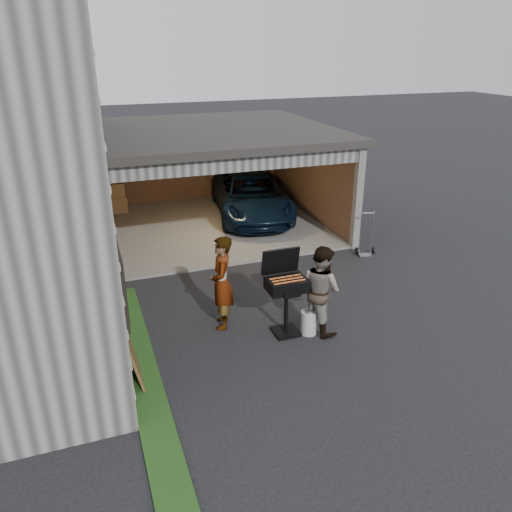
{
  "coord_description": "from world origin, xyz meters",
  "views": [
    {
      "loc": [
        -2.8,
        -7.29,
        5.11
      ],
      "look_at": [
        0.31,
        1.37,
        1.15
      ],
      "focal_mm": 35.0,
      "sensor_mm": 36.0,
      "label": 1
    }
  ],
  "objects_px": {
    "woman": "(222,283)",
    "hand_truck": "(366,247)",
    "bbq_grill": "(286,287)",
    "man": "(321,289)",
    "propane_tank": "(309,322)",
    "minivan": "(251,197)",
    "plywood_panel": "(132,353)"
  },
  "relations": [
    {
      "from": "woman",
      "to": "hand_truck",
      "type": "relative_size",
      "value": 1.59
    },
    {
      "from": "hand_truck",
      "to": "bbq_grill",
      "type": "bearing_deg",
      "value": -127.72
    },
    {
      "from": "bbq_grill",
      "to": "woman",
      "type": "bearing_deg",
      "value": 148.57
    },
    {
      "from": "man",
      "to": "bbq_grill",
      "type": "xyz_separation_m",
      "value": [
        -0.66,
        0.13,
        0.1
      ]
    },
    {
      "from": "woman",
      "to": "bbq_grill",
      "type": "xyz_separation_m",
      "value": [
        1.04,
        -0.64,
        0.04
      ]
    },
    {
      "from": "woman",
      "to": "propane_tank",
      "type": "relative_size",
      "value": 3.99
    },
    {
      "from": "minivan",
      "to": "hand_truck",
      "type": "distance_m",
      "value": 4.32
    },
    {
      "from": "man",
      "to": "bbq_grill",
      "type": "relative_size",
      "value": 1.06
    },
    {
      "from": "bbq_grill",
      "to": "plywood_panel",
      "type": "xyz_separation_m",
      "value": [
        -2.89,
        -0.52,
        -0.46
      ]
    },
    {
      "from": "bbq_grill",
      "to": "propane_tank",
      "type": "xyz_separation_m",
      "value": [
        0.41,
        -0.19,
        -0.73
      ]
    },
    {
      "from": "woman",
      "to": "bbq_grill",
      "type": "distance_m",
      "value": 1.22
    },
    {
      "from": "woman",
      "to": "hand_truck",
      "type": "height_order",
      "value": "woman"
    },
    {
      "from": "plywood_panel",
      "to": "hand_truck",
      "type": "bearing_deg",
      "value": 27.36
    },
    {
      "from": "woman",
      "to": "hand_truck",
      "type": "bearing_deg",
      "value": 130.5
    },
    {
      "from": "minivan",
      "to": "woman",
      "type": "bearing_deg",
      "value": -104.24
    },
    {
      "from": "man",
      "to": "plywood_panel",
      "type": "xyz_separation_m",
      "value": [
        -3.54,
        -0.39,
        -0.35
      ]
    },
    {
      "from": "hand_truck",
      "to": "man",
      "type": "bearing_deg",
      "value": -120.33
    },
    {
      "from": "bbq_grill",
      "to": "man",
      "type": "bearing_deg",
      "value": -11.6
    },
    {
      "from": "bbq_grill",
      "to": "propane_tank",
      "type": "distance_m",
      "value": 0.86
    },
    {
      "from": "plywood_panel",
      "to": "propane_tank",
      "type": "bearing_deg",
      "value": 5.69
    },
    {
      "from": "man",
      "to": "hand_truck",
      "type": "distance_m",
      "value": 4.05
    },
    {
      "from": "bbq_grill",
      "to": "hand_truck",
      "type": "bearing_deg",
      "value": 38.7
    },
    {
      "from": "propane_tank",
      "to": "man",
      "type": "bearing_deg",
      "value": 13.27
    },
    {
      "from": "plywood_panel",
      "to": "man",
      "type": "bearing_deg",
      "value": 6.23
    },
    {
      "from": "woman",
      "to": "plywood_panel",
      "type": "height_order",
      "value": "woman"
    },
    {
      "from": "plywood_panel",
      "to": "hand_truck",
      "type": "relative_size",
      "value": 0.89
    },
    {
      "from": "woman",
      "to": "propane_tank",
      "type": "bearing_deg",
      "value": 75.5
    },
    {
      "from": "bbq_grill",
      "to": "plywood_panel",
      "type": "distance_m",
      "value": 2.97
    },
    {
      "from": "man",
      "to": "hand_truck",
      "type": "height_order",
      "value": "man"
    },
    {
      "from": "woman",
      "to": "plywood_panel",
      "type": "relative_size",
      "value": 1.79
    },
    {
      "from": "bbq_grill",
      "to": "hand_truck",
      "type": "distance_m",
      "value": 4.46
    },
    {
      "from": "woman",
      "to": "plywood_panel",
      "type": "bearing_deg",
      "value": -42.58
    }
  ]
}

